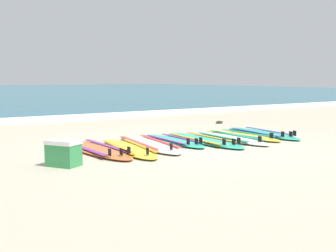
{
  "coord_description": "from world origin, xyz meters",
  "views": [
    {
      "loc": [
        -4.8,
        -6.13,
        1.26
      ],
      "look_at": [
        0.06,
        1.22,
        0.25
      ],
      "focal_mm": 44.68,
      "sensor_mm": 36.0,
      "label": 1
    }
  ],
  "objects_px": {
    "surfboard_4": "(203,140)",
    "surfboard_6": "(241,135)",
    "surfboard_5": "(230,138)",
    "surfboard_1": "(129,148)",
    "surfboard_7": "(262,133)",
    "cooler_box": "(64,153)",
    "surfboard_3": "(173,141)",
    "surfboard_0": "(95,149)",
    "surfboard_2": "(149,144)"
  },
  "relations": [
    {
      "from": "surfboard_6",
      "to": "cooler_box",
      "type": "bearing_deg",
      "value": -169.41
    },
    {
      "from": "surfboard_3",
      "to": "cooler_box",
      "type": "distance_m",
      "value": 2.74
    },
    {
      "from": "surfboard_1",
      "to": "surfboard_0",
      "type": "bearing_deg",
      "value": 153.35
    },
    {
      "from": "surfboard_1",
      "to": "surfboard_6",
      "type": "distance_m",
      "value": 2.8
    },
    {
      "from": "surfboard_1",
      "to": "surfboard_7",
      "type": "bearing_deg",
      "value": 2.47
    },
    {
      "from": "surfboard_7",
      "to": "surfboard_5",
      "type": "bearing_deg",
      "value": -170.81
    },
    {
      "from": "surfboard_5",
      "to": "surfboard_6",
      "type": "distance_m",
      "value": 0.5
    },
    {
      "from": "surfboard_5",
      "to": "cooler_box",
      "type": "bearing_deg",
      "value": -170.56
    },
    {
      "from": "surfboard_0",
      "to": "surfboard_4",
      "type": "xyz_separation_m",
      "value": [
        2.22,
        -0.18,
        -0.0
      ]
    },
    {
      "from": "surfboard_7",
      "to": "cooler_box",
      "type": "height_order",
      "value": "cooler_box"
    },
    {
      "from": "surfboard_3",
      "to": "surfboard_5",
      "type": "xyz_separation_m",
      "value": [
        1.17,
        -0.34,
        -0.0
      ]
    },
    {
      "from": "surfboard_4",
      "to": "surfboard_6",
      "type": "bearing_deg",
      "value": 2.99
    },
    {
      "from": "surfboard_0",
      "to": "cooler_box",
      "type": "relative_size",
      "value": 4.45
    },
    {
      "from": "surfboard_2",
      "to": "surfboard_7",
      "type": "relative_size",
      "value": 1.06
    },
    {
      "from": "surfboard_4",
      "to": "surfboard_5",
      "type": "xyz_separation_m",
      "value": [
        0.62,
        -0.11,
        -0.0
      ]
    },
    {
      "from": "surfboard_0",
      "to": "surfboard_5",
      "type": "distance_m",
      "value": 2.86
    },
    {
      "from": "surfboard_0",
      "to": "surfboard_7",
      "type": "relative_size",
      "value": 1.03
    },
    {
      "from": "surfboard_3",
      "to": "cooler_box",
      "type": "xyz_separation_m",
      "value": [
        -2.57,
        -0.96,
        0.16
      ]
    },
    {
      "from": "surfboard_0",
      "to": "surfboard_3",
      "type": "relative_size",
      "value": 1.2
    },
    {
      "from": "surfboard_3",
      "to": "surfboard_7",
      "type": "bearing_deg",
      "value": -3.99
    },
    {
      "from": "surfboard_1",
      "to": "surfboard_3",
      "type": "bearing_deg",
      "value": 14.86
    },
    {
      "from": "surfboard_4",
      "to": "surfboard_7",
      "type": "relative_size",
      "value": 1.05
    },
    {
      "from": "surfboard_5",
      "to": "surfboard_7",
      "type": "xyz_separation_m",
      "value": [
        1.12,
        0.18,
        0.0
      ]
    },
    {
      "from": "surfboard_2",
      "to": "surfboard_0",
      "type": "bearing_deg",
      "value": 179.23
    },
    {
      "from": "surfboard_0",
      "to": "surfboard_6",
      "type": "xyz_separation_m",
      "value": [
        3.32,
        -0.13,
        -0.0
      ]
    },
    {
      "from": "surfboard_5",
      "to": "surfboard_6",
      "type": "xyz_separation_m",
      "value": [
        0.47,
        0.17,
        0.0
      ]
    },
    {
      "from": "surfboard_4",
      "to": "surfboard_3",
      "type": "bearing_deg",
      "value": 156.98
    },
    {
      "from": "surfboard_4",
      "to": "surfboard_7",
      "type": "xyz_separation_m",
      "value": [
        1.74,
        0.07,
        0.0
      ]
    },
    {
      "from": "surfboard_6",
      "to": "cooler_box",
      "type": "xyz_separation_m",
      "value": [
        -4.21,
        -0.79,
        0.16
      ]
    },
    {
      "from": "surfboard_5",
      "to": "cooler_box",
      "type": "relative_size",
      "value": 4.1
    },
    {
      "from": "surfboard_2",
      "to": "surfboard_4",
      "type": "xyz_separation_m",
      "value": [
        1.15,
        -0.17,
        0.0
      ]
    },
    {
      "from": "surfboard_1",
      "to": "surfboard_4",
      "type": "distance_m",
      "value": 1.71
    },
    {
      "from": "surfboard_1",
      "to": "surfboard_4",
      "type": "height_order",
      "value": "same"
    },
    {
      "from": "surfboard_3",
      "to": "surfboard_0",
      "type": "bearing_deg",
      "value": -178.35
    },
    {
      "from": "surfboard_0",
      "to": "surfboard_3",
      "type": "height_order",
      "value": "same"
    },
    {
      "from": "cooler_box",
      "to": "surfboard_6",
      "type": "bearing_deg",
      "value": 10.59
    },
    {
      "from": "surfboard_6",
      "to": "surfboard_7",
      "type": "distance_m",
      "value": 0.64
    },
    {
      "from": "surfboard_0",
      "to": "surfboard_7",
      "type": "height_order",
      "value": "same"
    },
    {
      "from": "surfboard_6",
      "to": "cooler_box",
      "type": "distance_m",
      "value": 4.28
    },
    {
      "from": "surfboard_5",
      "to": "surfboard_0",
      "type": "bearing_deg",
      "value": 174.14
    },
    {
      "from": "surfboard_6",
      "to": "surfboard_1",
      "type": "bearing_deg",
      "value": -177.28
    },
    {
      "from": "surfboard_1",
      "to": "surfboard_2",
      "type": "distance_m",
      "value": 0.61
    },
    {
      "from": "surfboard_1",
      "to": "surfboard_3",
      "type": "xyz_separation_m",
      "value": [
        1.16,
        0.31,
        0.0
      ]
    },
    {
      "from": "surfboard_1",
      "to": "surfboard_3",
      "type": "relative_size",
      "value": 1.13
    },
    {
      "from": "surfboard_3",
      "to": "surfboard_4",
      "type": "height_order",
      "value": "same"
    },
    {
      "from": "surfboard_0",
      "to": "surfboard_6",
      "type": "bearing_deg",
      "value": -2.19
    },
    {
      "from": "surfboard_0",
      "to": "cooler_box",
      "type": "xyz_separation_m",
      "value": [
        -0.89,
        -0.91,
        0.16
      ]
    },
    {
      "from": "surfboard_1",
      "to": "surfboard_7",
      "type": "relative_size",
      "value": 0.97
    },
    {
      "from": "surfboard_4",
      "to": "surfboard_6",
      "type": "height_order",
      "value": "same"
    },
    {
      "from": "surfboard_0",
      "to": "surfboard_3",
      "type": "distance_m",
      "value": 1.68
    }
  ]
}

